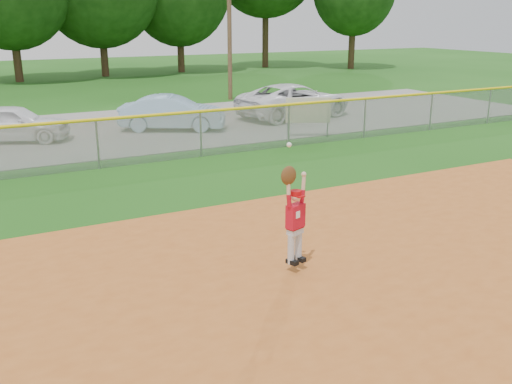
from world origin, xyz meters
The scene contains 9 objects.
ground centered at (0.00, 0.00, 0.00)m, with size 120.00×120.00×0.00m, color #1A5012.
parking_strip centered at (0.00, 16.00, 0.01)m, with size 44.00×10.00×0.03m, color gray.
car_white_a centered at (-1.88, 15.33, 0.71)m, with size 1.60×3.98×1.35m, color white.
car_blue centered at (4.06, 14.78, 0.72)m, with size 1.46×4.19×1.38m, color #90B8D7.
car_white_b centered at (10.01, 15.13, 0.79)m, with size 2.51×5.45×1.51m, color white.
sponsor_sign centered at (8.13, 11.04, 1.01)m, with size 1.59×0.72×1.52m.
outfield_fence centered at (0.00, 10.00, 0.88)m, with size 40.06×0.10×1.55m.
power_lines centered at (1.00, 22.00, 4.68)m, with size 19.40×0.24×9.00m.
ballplayer centered at (1.42, 0.97, 1.10)m, with size 0.60×0.33×2.22m.
Camera 1 is at (-3.53, -7.06, 4.41)m, focal length 40.00 mm.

